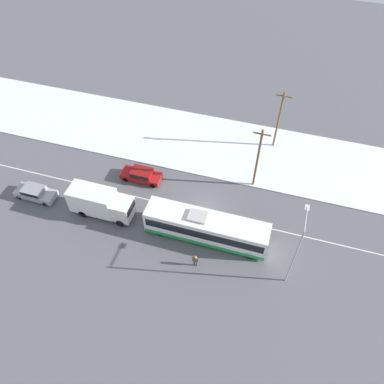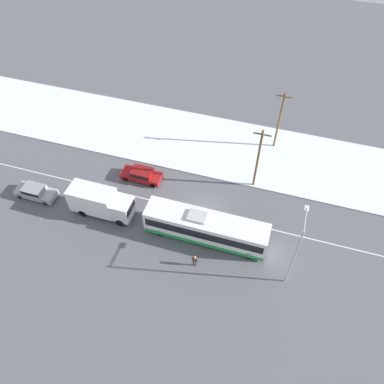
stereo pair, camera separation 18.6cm
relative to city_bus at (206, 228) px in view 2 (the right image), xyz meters
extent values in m
plane|color=#56565B|center=(-0.95, 2.84, -1.55)|extent=(120.00, 120.00, 0.00)
cube|color=silver|center=(-0.95, 13.34, -1.49)|extent=(80.00, 10.82, 0.12)
cube|color=silver|center=(-0.95, 2.84, -1.55)|extent=(60.00, 0.12, 0.00)
cube|color=white|center=(0.00, 0.00, 0.05)|extent=(12.08, 2.55, 2.65)
cube|color=black|center=(0.00, 0.00, 0.37)|extent=(11.59, 2.57, 1.01)
cube|color=green|center=(0.00, 0.00, -1.03)|extent=(11.95, 2.57, 0.48)
cube|color=#B2B2B2|center=(-0.90, 0.00, 1.50)|extent=(1.80, 1.40, 0.24)
cylinder|color=black|center=(4.64, -1.13, -1.05)|extent=(1.00, 0.28, 1.00)
cylinder|color=black|center=(4.64, 1.13, -1.05)|extent=(1.00, 0.28, 1.00)
cylinder|color=black|center=(-4.43, -1.13, -1.05)|extent=(1.00, 0.28, 1.00)
cylinder|color=black|center=(-4.43, 1.13, -1.05)|extent=(1.00, 0.28, 1.00)
cube|color=silver|center=(-12.00, -0.18, 0.30)|extent=(4.67, 2.30, 2.70)
cube|color=silver|center=(-8.72, -0.18, 0.00)|extent=(1.90, 2.18, 2.11)
cube|color=black|center=(-7.79, -0.18, 0.42)|extent=(0.06, 1.96, 0.93)
cylinder|color=black|center=(-8.72, -1.20, -1.10)|extent=(0.90, 0.26, 0.90)
cylinder|color=black|center=(-8.72, 0.84, -1.10)|extent=(0.90, 0.26, 0.90)
cylinder|color=black|center=(-12.93, -1.20, -1.10)|extent=(0.90, 0.26, 0.90)
cylinder|color=black|center=(-12.93, 0.84, -1.10)|extent=(0.90, 0.26, 0.90)
cube|color=maroon|center=(-9.08, 5.48, -1.00)|extent=(4.56, 1.80, 0.65)
cube|color=maroon|center=(-8.97, 5.48, -0.40)|extent=(2.37, 1.66, 0.53)
cube|color=black|center=(-8.97, 5.48, -0.39)|extent=(2.18, 1.69, 0.43)
cylinder|color=black|center=(-10.66, 4.69, -1.23)|extent=(0.64, 0.22, 0.64)
cylinder|color=black|center=(-10.66, 6.27, -1.23)|extent=(0.64, 0.22, 0.64)
cylinder|color=black|center=(-7.41, 4.69, -1.23)|extent=(0.64, 0.22, 0.64)
cylinder|color=black|center=(-7.41, 6.27, -1.23)|extent=(0.64, 0.22, 0.64)
cube|color=#9E9EA3|center=(-19.04, -0.25, -0.99)|extent=(4.47, 1.80, 0.66)
cube|color=gray|center=(-19.15, -0.25, -0.42)|extent=(2.33, 1.66, 0.48)
cube|color=black|center=(-19.15, -0.25, -0.41)|extent=(2.14, 1.69, 0.38)
cylinder|color=black|center=(-17.50, -1.04, -1.23)|extent=(0.64, 0.22, 0.64)
cylinder|color=black|center=(-17.50, 0.54, -1.23)|extent=(0.64, 0.22, 0.64)
cylinder|color=black|center=(-20.67, -1.04, -1.23)|extent=(0.64, 0.22, 0.64)
cylinder|color=black|center=(-20.67, 0.54, -1.23)|extent=(0.64, 0.22, 0.64)
cylinder|color=#23232D|center=(-0.22, -3.41, -1.19)|extent=(0.11, 0.11, 0.73)
cylinder|color=#23232D|center=(0.00, -3.41, -1.19)|extent=(0.11, 0.11, 0.73)
cube|color=brown|center=(-0.11, -3.41, -0.52)|extent=(0.38, 0.20, 0.60)
sphere|color=tan|center=(-0.11, -3.41, -0.10)|extent=(0.25, 0.25, 0.25)
cylinder|color=brown|center=(-0.35, -3.41, -0.56)|extent=(0.09, 0.09, 0.57)
cylinder|color=brown|center=(0.13, -3.41, -0.56)|extent=(0.09, 0.09, 0.57)
cylinder|color=#9EA3A8|center=(8.25, -2.55, 2.39)|extent=(0.14, 0.14, 7.87)
cylinder|color=#9EA3A8|center=(8.25, -1.29, 6.17)|extent=(0.10, 2.52, 0.10)
cube|color=silver|center=(8.25, -0.03, 6.10)|extent=(0.36, 0.60, 0.16)
cylinder|color=brown|center=(3.22, 8.28, 2.40)|extent=(0.24, 0.24, 7.90)
cube|color=brown|center=(3.22, 8.28, 5.85)|extent=(1.80, 0.12, 0.12)
cylinder|color=brown|center=(4.40, 15.41, 2.33)|extent=(0.24, 0.24, 7.77)
cube|color=brown|center=(4.40, 15.41, 5.72)|extent=(1.80, 0.12, 0.12)
camera|label=1|loc=(4.72, -20.62, 29.73)|focal=35.00mm
camera|label=2|loc=(4.90, -20.57, 29.73)|focal=35.00mm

